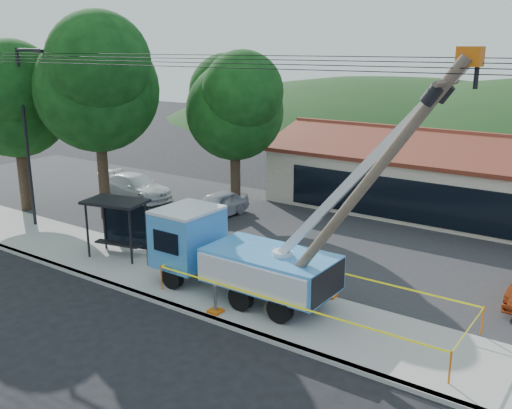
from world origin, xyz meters
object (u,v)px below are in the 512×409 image
object	(u,v)px
utility_truck	(237,253)
leaning_pole	(360,191)
bus_shelter	(119,214)
car_white	(137,200)
car_silver	(217,219)

from	to	relation	value
utility_truck	leaning_pole	size ratio (longest dim) A/B	1.31
bus_shelter	car_white	xyz separation A→B (m)	(-6.69, 7.24, -2.00)
leaning_pole	car_silver	size ratio (longest dim) A/B	2.18
utility_truck	leaning_pole	distance (m)	5.93
utility_truck	car_white	size ratio (longest dim) A/B	2.25
bus_shelter	car_white	world-z (taller)	bus_shelter
leaning_pole	bus_shelter	world-z (taller)	leaning_pole
utility_truck	car_white	world-z (taller)	utility_truck
utility_truck	bus_shelter	bearing A→B (deg)	177.46
car_white	leaning_pole	bearing A→B (deg)	-110.56
car_silver	car_white	world-z (taller)	car_white
leaning_pole	car_white	size ratio (longest dim) A/B	1.72
bus_shelter	car_white	size ratio (longest dim) A/B	0.57
bus_shelter	car_white	bearing A→B (deg)	119.74
car_white	utility_truck	bearing A→B (deg)	-116.40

